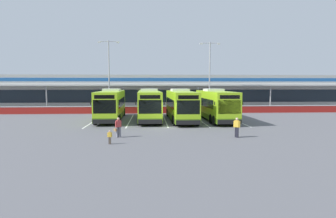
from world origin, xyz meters
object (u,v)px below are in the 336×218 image
object	(u,v)px
coach_bus_centre	(181,106)
pedestrian_with_handbag	(118,127)
coach_bus_leftmost	(111,105)
pedestrian_in_dark_coat	(237,127)
coach_bus_right_centre	(215,105)
coach_bus_left_centre	(149,105)
lamp_post_centre	(210,72)
pedestrian_child	(110,137)
lamp_post_west	(109,72)

from	to	relation	value
coach_bus_centre	pedestrian_with_handbag	size ratio (longest dim) A/B	7.53
coach_bus_leftmost	pedestrian_in_dark_coat	bearing A→B (deg)	-47.13
coach_bus_leftmost	coach_bus_right_centre	bearing A→B (deg)	-4.93
coach_bus_leftmost	pedestrian_in_dark_coat	world-z (taller)	coach_bus_leftmost
coach_bus_centre	coach_bus_right_centre	size ratio (longest dim) A/B	1.00
coach_bus_left_centre	pedestrian_in_dark_coat	distance (m)	14.24
pedestrian_in_dark_coat	lamp_post_centre	size ratio (longest dim) A/B	0.15
coach_bus_leftmost	pedestrian_in_dark_coat	size ratio (longest dim) A/B	7.53
pedestrian_with_handbag	pedestrian_child	bearing A→B (deg)	-96.38
coach_bus_left_centre	coach_bus_centre	distance (m)	3.86
coach_bus_left_centre	lamp_post_centre	world-z (taller)	lamp_post_centre
coach_bus_left_centre	pedestrian_child	xyz separation A→B (m)	(-2.78, -14.37, -1.24)
coach_bus_left_centre	lamp_post_centre	xyz separation A→B (m)	(9.62, 10.97, 4.50)
pedestrian_child	pedestrian_in_dark_coat	bearing A→B (deg)	11.92
coach_bus_left_centre	coach_bus_right_centre	world-z (taller)	same
coach_bus_left_centre	pedestrian_child	bearing A→B (deg)	-100.95
coach_bus_left_centre	lamp_post_centre	bearing A→B (deg)	48.75
pedestrian_with_handbag	coach_bus_leftmost	bearing A→B (deg)	100.10
pedestrian_with_handbag	pedestrian_child	world-z (taller)	pedestrian_with_handbag
pedestrian_in_dark_coat	lamp_post_centre	bearing A→B (deg)	83.98
coach_bus_centre	coach_bus_right_centre	bearing A→B (deg)	1.81
coach_bus_leftmost	coach_bus_centre	bearing A→B (deg)	-8.25
pedestrian_child	coach_bus_right_centre	bearing A→B (deg)	51.93
coach_bus_centre	lamp_post_west	distance (m)	15.51
pedestrian_child	lamp_post_west	world-z (taller)	lamp_post_west
coach_bus_leftmost	coach_bus_right_centre	xyz separation A→B (m)	(12.59, -1.09, 0.00)
coach_bus_centre	lamp_post_west	world-z (taller)	lamp_post_west
pedestrian_in_dark_coat	lamp_post_west	world-z (taller)	lamp_post_west
coach_bus_centre	pedestrian_in_dark_coat	bearing A→B (deg)	-73.57
pedestrian_with_handbag	lamp_post_centre	bearing A→B (deg)	61.85
coach_bus_left_centre	lamp_post_centre	size ratio (longest dim) A/B	1.11
coach_bus_centre	coach_bus_leftmost	bearing A→B (deg)	171.75
pedestrian_with_handbag	lamp_post_west	world-z (taller)	lamp_post_west
coach_bus_leftmost	lamp_post_west	world-z (taller)	lamp_post_west
pedestrian_in_dark_coat	lamp_post_centre	xyz separation A→B (m)	(2.45, 23.24, 5.42)
coach_bus_leftmost	pedestrian_in_dark_coat	xyz separation A→B (m)	(11.80, -12.71, -0.91)
coach_bus_left_centre	coach_bus_leftmost	bearing A→B (deg)	174.61
lamp_post_centre	coach_bus_left_centre	bearing A→B (deg)	-131.25
pedestrian_child	lamp_post_west	distance (m)	25.46
coach_bus_leftmost	lamp_post_west	size ratio (longest dim) A/B	1.11
lamp_post_west	coach_bus_left_centre	bearing A→B (deg)	-58.71
coach_bus_leftmost	lamp_post_centre	world-z (taller)	lamp_post_centre
coach_bus_right_centre	pedestrian_child	world-z (taller)	coach_bus_right_centre
coach_bus_centre	pedestrian_in_dark_coat	xyz separation A→B (m)	(3.39, -11.49, -0.91)
coach_bus_right_centre	lamp_post_centre	bearing A→B (deg)	81.91
coach_bus_right_centre	pedestrian_with_handbag	world-z (taller)	coach_bus_right_centre
pedestrian_with_handbag	coach_bus_centre	bearing A→B (deg)	60.03
coach_bus_left_centre	coach_bus_centre	size ratio (longest dim) A/B	1.00
coach_bus_centre	pedestrian_child	world-z (taller)	coach_bus_centre
coach_bus_right_centre	pedestrian_with_handbag	bearing A→B (deg)	-133.56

